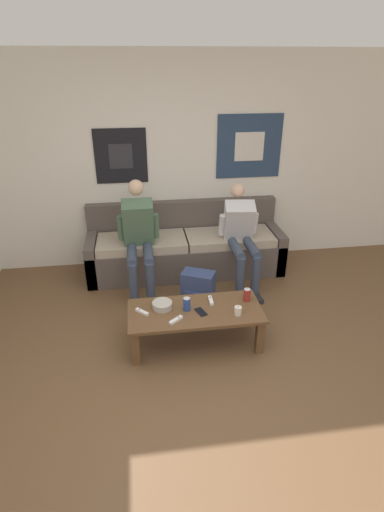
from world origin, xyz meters
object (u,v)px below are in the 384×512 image
object	(u,v)px
ceramic_bowl	(162,305)
person_seated_teen	(241,233)
game_controller_near_left	(211,300)
pillar_candle	(238,311)
drink_can_red	(247,295)
game_controller_near_right	(176,320)
person_seated_adult	(139,235)
cell_phone	(201,312)
coffee_table	(195,315)
game_controller_far_center	(142,312)
backpack	(198,289)
drink_can_blue	(187,304)
couch	(185,249)

from	to	relation	value
ceramic_bowl	person_seated_teen	bearing A→B (deg)	45.89
person_seated_teen	game_controller_near_left	bearing A→B (deg)	-118.51
pillar_candle	drink_can_red	bearing A→B (deg)	57.16
person_seated_teen	game_controller_near_right	size ratio (longest dim) A/B	8.52
person_seated_adult	cell_phone	distance (m)	1.30
coffee_table	game_controller_far_center	distance (m)	0.49
coffee_table	cell_phone	distance (m)	0.09
drink_can_red	person_seated_adult	bearing A→B (deg)	133.84
person_seated_teen	drink_can_red	world-z (taller)	person_seated_teen
person_seated_adult	game_controller_near_right	xyz separation A→B (m)	(0.28, -1.26, -0.29)
backpack	drink_can_red	xyz separation A→B (m)	(0.38, -0.58, 0.25)
game_controller_near_left	cell_phone	size ratio (longest dim) A/B	0.96
backpack	drink_can_red	bearing A→B (deg)	-56.99
coffee_table	pillar_candle	bearing A→B (deg)	-18.88
ceramic_bowl	game_controller_near_right	xyz separation A→B (m)	(0.10, -0.22, -0.02)
coffee_table	person_seated_teen	world-z (taller)	person_seated_teen
coffee_table	pillar_candle	size ratio (longest dim) A/B	13.06
coffee_table	drink_can_blue	bearing A→B (deg)	167.35
drink_can_blue	cell_phone	distance (m)	0.15
backpack	pillar_candle	xyz separation A→B (m)	(0.24, -0.80, 0.23)
couch	pillar_candle	xyz separation A→B (m)	(0.27, -1.60, 0.12)
person_seated_adult	drink_can_red	world-z (taller)	person_seated_adult
person_seated_teen	cell_phone	size ratio (longest dim) A/B	7.55
person_seated_teen	drink_can_blue	world-z (taller)	person_seated_teen
coffee_table	game_controller_far_center	xyz separation A→B (m)	(-0.48, 0.02, 0.07)
pillar_candle	game_controller_far_center	xyz separation A→B (m)	(-0.85, 0.15, -0.03)
game_controller_near_left	cell_phone	bearing A→B (deg)	-126.57
pillar_candle	drink_can_blue	size ratio (longest dim) A/B	0.76
person_seated_adult	drink_can_blue	distance (m)	1.19
couch	drink_can_blue	distance (m)	1.48
couch	person_seated_adult	size ratio (longest dim) A/B	1.94
pillar_candle	game_controller_near_left	world-z (taller)	pillar_candle
drink_can_red	cell_phone	xyz separation A→B (m)	(-0.46, -0.14, -0.06)
drink_can_blue	pillar_candle	bearing A→B (deg)	-17.84
coffee_table	game_controller_near_left	distance (m)	0.22
couch	drink_can_red	distance (m)	1.45
backpack	game_controller_far_center	size ratio (longest dim) A/B	3.13
ceramic_bowl	cell_phone	xyz separation A→B (m)	(0.34, -0.12, -0.03)
person_seated_adult	game_controller_far_center	world-z (taller)	person_seated_adult
coffee_table	person_seated_adult	distance (m)	1.26
game_controller_near_left	cell_phone	xyz separation A→B (m)	(-0.12, -0.16, -0.01)
game_controller_far_center	cell_phone	bearing A→B (deg)	-6.94
person_seated_teen	backpack	xyz separation A→B (m)	(-0.57, -0.43, -0.44)
person_seated_teen	game_controller_near_right	world-z (taller)	person_seated_teen
couch	game_controller_far_center	world-z (taller)	couch
drink_can_red	game_controller_near_right	world-z (taller)	drink_can_red
game_controller_near_left	person_seated_teen	bearing A→B (deg)	61.49
ceramic_bowl	drink_can_blue	xyz separation A→B (m)	(0.22, -0.06, 0.03)
couch	game_controller_near_left	distance (m)	1.36
drink_can_red	cell_phone	distance (m)	0.49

